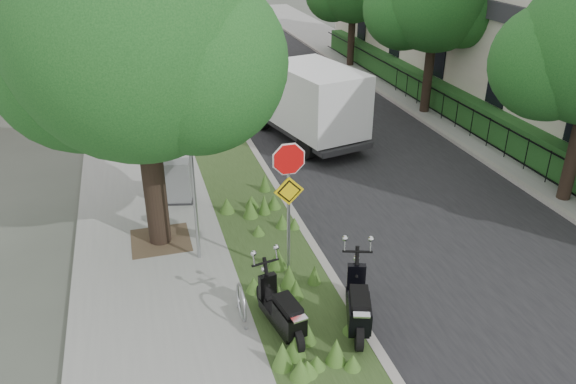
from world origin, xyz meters
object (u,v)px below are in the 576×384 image
object	(u,v)px
utility_cabinet	(176,182)
sign_assembly	(289,184)
scooter_far	(358,311)
box_truck	(309,99)
scooter_near	(284,317)

from	to	relation	value
utility_cabinet	sign_assembly	bearing A→B (deg)	-64.90
sign_assembly	scooter_far	distance (m)	2.86
box_truck	utility_cabinet	size ratio (longest dim) A/B	4.57
box_truck	scooter_far	bearing A→B (deg)	-102.75
scooter_near	scooter_far	xyz separation A→B (m)	(1.37, -0.24, 0.03)
scooter_far	utility_cabinet	xyz separation A→B (m)	(-2.71, 6.37, 0.11)
sign_assembly	utility_cabinet	world-z (taller)	sign_assembly
sign_assembly	box_truck	size ratio (longest dim) A/B	0.59
utility_cabinet	box_truck	bearing A→B (deg)	36.41
scooter_far	utility_cabinet	world-z (taller)	utility_cabinet
box_truck	scooter_near	bearing A→B (deg)	-110.40
scooter_near	utility_cabinet	size ratio (longest dim) A/B	1.58
scooter_near	utility_cabinet	xyz separation A→B (m)	(-1.33, 6.13, 0.13)
scooter_near	utility_cabinet	distance (m)	6.27
scooter_far	sign_assembly	bearing A→B (deg)	108.72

